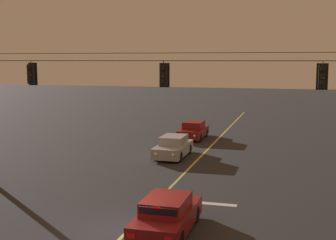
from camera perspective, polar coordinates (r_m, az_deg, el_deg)
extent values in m
plane|color=#28282B|center=(17.69, -5.23, -13.74)|extent=(180.00, 180.00, 0.00)
cube|color=#D1C64C|center=(27.69, 2.77, -5.87)|extent=(0.14, 60.00, 0.01)
cube|color=silver|center=(21.09, 3.88, -10.18)|extent=(3.40, 0.36, 0.01)
cylinder|color=black|center=(21.13, -0.73, 7.36)|extent=(19.09, 0.03, 0.03)
cylinder|color=black|center=(21.14, -0.73, 8.31)|extent=(19.09, 0.02, 0.02)
cylinder|color=black|center=(23.92, -16.65, 6.85)|extent=(0.04, 0.04, 0.18)
cube|color=black|center=(23.93, -16.60, 5.49)|extent=(0.32, 0.26, 0.96)
cube|color=black|center=(24.06, -16.41, 5.50)|extent=(0.48, 0.03, 1.12)
sphere|color=#380A0A|center=(23.79, -16.83, 6.16)|extent=(0.17, 0.17, 0.17)
cylinder|color=black|center=(23.76, -16.88, 6.26)|extent=(0.20, 0.10, 0.20)
sphere|color=orange|center=(23.80, -16.80, 5.47)|extent=(0.17, 0.17, 0.17)
cylinder|color=black|center=(23.76, -16.86, 5.57)|extent=(0.20, 0.10, 0.20)
sphere|color=black|center=(23.81, -16.77, 4.78)|extent=(0.17, 0.17, 0.17)
cylinder|color=black|center=(23.77, -16.83, 4.88)|extent=(0.20, 0.10, 0.20)
cylinder|color=black|center=(21.11, -0.55, 7.12)|extent=(0.04, 0.04, 0.18)
cube|color=black|center=(21.13, -0.55, 5.57)|extent=(0.32, 0.26, 0.96)
cube|color=black|center=(21.27, -0.44, 5.59)|extent=(0.48, 0.03, 1.12)
sphere|color=#380A0A|center=(20.96, -0.67, 6.35)|extent=(0.17, 0.17, 0.17)
cylinder|color=black|center=(20.93, -0.70, 6.46)|extent=(0.20, 0.10, 0.20)
sphere|color=orange|center=(20.97, -0.67, 5.56)|extent=(0.17, 0.17, 0.17)
cylinder|color=black|center=(20.93, -0.70, 5.67)|extent=(0.20, 0.10, 0.20)
sphere|color=black|center=(20.98, -0.67, 4.77)|extent=(0.17, 0.17, 0.17)
cylinder|color=black|center=(20.94, -0.70, 4.89)|extent=(0.20, 0.10, 0.20)
cylinder|color=black|center=(20.33, 18.66, 6.72)|extent=(0.04, 0.04, 0.18)
cube|color=black|center=(20.34, 18.60, 5.11)|extent=(0.32, 0.26, 0.96)
cube|color=black|center=(20.49, 18.58, 5.13)|extent=(0.48, 0.03, 1.12)
sphere|color=#380A0A|center=(20.17, 18.65, 5.91)|extent=(0.17, 0.17, 0.17)
cylinder|color=black|center=(20.13, 18.67, 6.03)|extent=(0.20, 0.10, 0.20)
sphere|color=orange|center=(20.18, 18.62, 5.10)|extent=(0.17, 0.17, 0.17)
cylinder|color=black|center=(20.14, 18.63, 5.21)|extent=(0.20, 0.10, 0.20)
sphere|color=black|center=(20.19, 18.59, 4.28)|extent=(0.17, 0.17, 0.17)
cylinder|color=black|center=(20.15, 18.60, 4.40)|extent=(0.20, 0.10, 0.20)
cube|color=maroon|center=(17.50, -0.12, -12.18)|extent=(1.80, 4.30, 0.68)
cube|color=maroon|center=(17.19, -0.23, -10.39)|extent=(1.51, 2.15, 0.54)
cube|color=black|center=(18.05, 0.59, -9.51)|extent=(1.40, 0.21, 0.48)
cube|color=black|center=(16.22, -1.26, -11.50)|extent=(1.37, 0.18, 0.46)
cylinder|color=black|center=(18.97, -1.37, -11.19)|extent=(0.22, 0.64, 0.64)
cylinder|color=black|center=(18.60, 3.41, -11.59)|extent=(0.22, 0.64, 0.64)
cylinder|color=black|center=(16.60, -4.11, -14.01)|extent=(0.22, 0.64, 0.64)
cylinder|color=black|center=(16.17, 1.37, -14.58)|extent=(0.22, 0.64, 0.64)
cube|color=red|center=(15.72, -4.65, -14.15)|extent=(0.28, 0.03, 0.18)
cube|color=red|center=(15.35, 0.05, -14.67)|extent=(0.28, 0.03, 0.18)
cube|color=red|center=(16.05, -1.37, -10.85)|extent=(0.24, 0.04, 0.06)
cube|color=#A5A5AD|center=(30.56, 0.63, -3.63)|extent=(1.80, 4.30, 0.68)
cube|color=#A5A5AD|center=(30.56, 0.69, -2.47)|extent=(1.51, 2.15, 0.54)
cube|color=black|center=(29.67, 0.22, -2.77)|extent=(1.40, 0.21, 0.48)
cube|color=black|center=(31.57, 1.18, -2.15)|extent=(1.37, 0.18, 0.46)
cylinder|color=black|center=(29.14, 1.46, -4.56)|extent=(0.22, 0.64, 0.64)
cylinder|color=black|center=(29.55, -1.53, -4.39)|extent=(0.22, 0.64, 0.64)
cylinder|color=black|center=(31.68, 2.63, -3.59)|extent=(0.22, 0.64, 0.64)
cylinder|color=black|center=(32.06, -0.14, -3.45)|extent=(0.22, 0.64, 0.64)
sphere|color=white|center=(28.35, 0.60, -4.39)|extent=(0.20, 0.20, 0.20)
sphere|color=white|center=(28.65, -1.57, -4.26)|extent=(0.20, 0.20, 0.20)
cube|color=maroon|center=(37.70, 3.17, -1.52)|extent=(1.80, 4.30, 0.68)
cube|color=maroon|center=(37.72, 3.21, -0.58)|extent=(1.51, 2.15, 0.54)
cube|color=black|center=(36.82, 2.91, -0.78)|extent=(1.40, 0.21, 0.48)
cube|color=black|center=(38.75, 3.55, -0.37)|extent=(1.37, 0.18, 0.46)
cylinder|color=black|center=(36.28, 3.94, -2.18)|extent=(0.22, 0.64, 0.64)
cylinder|color=black|center=(36.62, 1.51, -2.07)|extent=(0.22, 0.64, 0.64)
cylinder|color=black|center=(38.86, 4.73, -1.54)|extent=(0.22, 0.64, 0.64)
cylinder|color=black|center=(39.18, 2.45, -1.45)|extent=(0.22, 0.64, 0.64)
sphere|color=white|center=(35.48, 3.30, -1.99)|extent=(0.20, 0.20, 0.20)
sphere|color=white|center=(35.73, 1.55, -1.92)|extent=(0.20, 0.20, 0.20)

